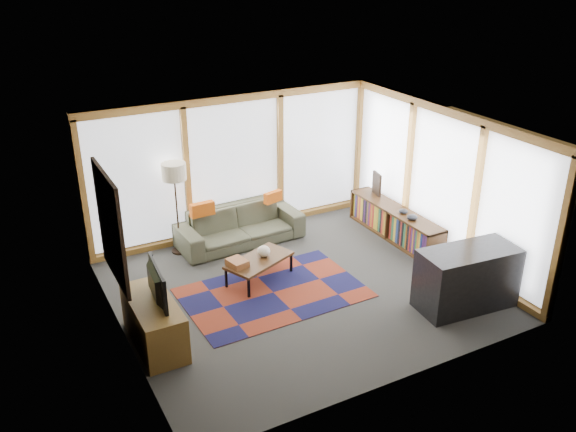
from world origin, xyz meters
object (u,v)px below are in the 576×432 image
sofa (240,226)px  bar_counter (467,278)px  television (151,284)px  floor_lamp (177,209)px  bookshelf (395,223)px  tv_console (154,323)px  coffee_table (259,269)px

sofa → bar_counter: 4.10m
television → bar_counter: bearing=-101.2°
floor_lamp → television: 2.70m
sofa → television: 3.25m
sofa → bookshelf: 2.83m
sofa → bar_counter: (2.10, -3.52, 0.13)m
bar_counter → sofa: bearing=126.2°
sofa → tv_console: same height
sofa → tv_console: (-2.27, -2.28, 0.00)m
tv_console → floor_lamp: bearing=64.3°
floor_lamp → coffee_table: size_ratio=1.47×
coffee_table → bar_counter: size_ratio=0.76×
bookshelf → bar_counter: bearing=-101.7°
floor_lamp → tv_console: bearing=-115.7°
television → bar_counter: television is taller
sofa → floor_lamp: size_ratio=1.37×
floor_lamp → bookshelf: 3.94m
television → sofa: bearing=-39.9°
sofa → bookshelf: (2.59, -1.16, -0.04)m
bookshelf → floor_lamp: bearing=160.2°
bookshelf → bar_counter: (-0.49, -2.36, 0.17)m
bar_counter → bookshelf: bearing=83.7°
television → coffee_table: bearing=-61.0°
television → bar_counter: size_ratio=0.60×
sofa → bookshelf: bearing=-26.7°
coffee_table → tv_console: (-1.99, -0.90, 0.14)m
floor_lamp → tv_console: (-1.18, -2.45, -0.49)m
floor_lamp → bar_counter: (3.19, -3.69, -0.36)m
bookshelf → tv_console: (-4.85, -1.12, 0.04)m
bar_counter → television: bearing=169.4°
bar_counter → floor_lamp: bearing=136.3°
floor_lamp → tv_console: floor_lamp is taller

